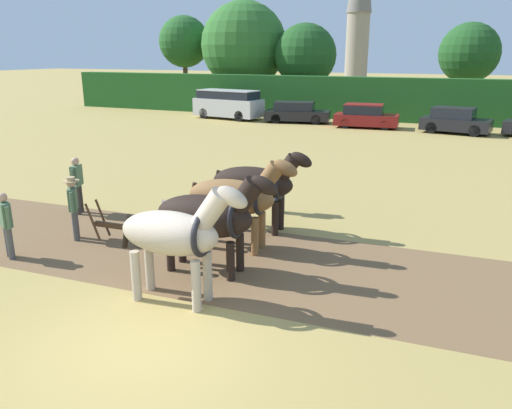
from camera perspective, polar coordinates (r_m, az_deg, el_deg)
name	(u,v)px	position (r m, az deg, el deg)	size (l,w,h in m)	color
ground_plane	(144,345)	(8.72, -12.69, -15.43)	(240.00, 240.00, 0.00)	#A88E4C
plowed_furrow_strip	(93,239)	(13.58, -18.09, -3.78)	(23.83, 4.32, 0.01)	brown
hedgerow	(406,100)	(36.88, 16.82, 11.36)	(56.41, 1.27, 3.01)	#1E511E
tree_far_left	(184,42)	(48.72, -8.20, 17.91)	(4.63, 4.63, 7.96)	brown
tree_left	(244,45)	(45.34, -1.39, 17.73)	(7.40, 7.40, 8.98)	brown
tree_center_left	(305,55)	(43.06, 5.65, 16.60)	(5.11, 5.11, 7.02)	#423323
tree_center	(469,53)	(41.93, 23.18, 15.60)	(4.42, 4.42, 6.85)	brown
church_spire	(360,0)	(72.02, 11.76, 21.92)	(3.34, 3.34, 21.66)	gray
draft_horse_lead_left	(175,234)	(9.43, -9.21, -3.32)	(2.73, 0.99, 2.48)	#B2A38E
draft_horse_lead_right	(209,216)	(10.68, -5.39, -1.32)	(2.90, 1.08, 2.34)	black
draft_horse_trail_left	(235,197)	(11.93, -2.36, 0.87)	(2.89, 1.00, 2.39)	brown
draft_horse_trail_right	(256,183)	(13.24, 0.04, 2.45)	(2.89, 1.03, 2.30)	black
plow	(127,232)	(12.87, -14.58, -3.08)	(1.78, 0.48, 1.13)	#4C331E
farmer_at_plow	(73,204)	(13.44, -20.15, 0.09)	(0.45, 0.53, 1.65)	#4C4C4C
farmer_beside_team	(280,183)	(14.82, 2.71, 2.48)	(0.45, 0.53, 1.60)	#28334C
farmer_onlooker_left	(6,221)	(12.82, -26.68, -1.70)	(0.58, 0.39, 1.58)	#4C4C4C
farmer_onlooker_right	(77,181)	(15.63, -19.77, 2.53)	(0.38, 0.63, 1.71)	#38332D
parked_van	(228,104)	(37.15, -3.21, 11.40)	(5.34, 2.70, 2.07)	#BCBCC1
parked_car_left	(296,113)	(35.15, 4.65, 10.44)	(4.67, 2.58, 1.42)	black
parked_car_center_left	(366,116)	(33.30, 12.41, 9.80)	(4.16, 2.15, 1.51)	maroon
parked_car_center	(455,121)	(32.46, 21.79, 8.87)	(4.13, 2.36, 1.53)	black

